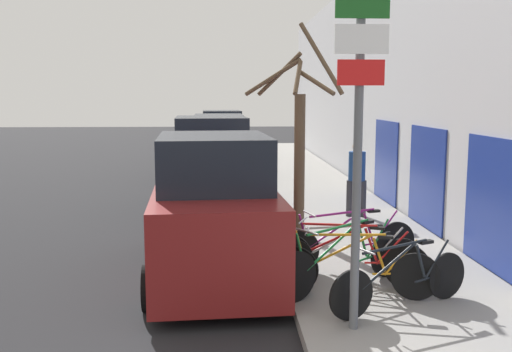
% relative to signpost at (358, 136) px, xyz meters
% --- Properties ---
extents(ground_plane, '(80.00, 80.00, 0.00)m').
position_rel_signpost_xyz_m(ground_plane, '(-1.61, 7.68, -2.39)').
color(ground_plane, black).
extents(sidewalk_curb, '(3.20, 32.00, 0.15)m').
position_rel_signpost_xyz_m(sidewalk_curb, '(0.99, 10.48, -2.32)').
color(sidewalk_curb, gray).
rests_on(sidewalk_curb, ground).
extents(building_facade, '(0.23, 32.00, 6.50)m').
position_rel_signpost_xyz_m(building_facade, '(2.74, 10.40, 0.83)').
color(building_facade, '#BCBCC1').
rests_on(building_facade, ground).
extents(signpost, '(0.59, 0.12, 3.95)m').
position_rel_signpost_xyz_m(signpost, '(0.00, 0.00, 0.00)').
color(signpost, '#595B60').
rests_on(signpost, sidewalk_curb).
extents(bicycle_0, '(2.01, 0.96, 0.87)m').
position_rel_signpost_xyz_m(bicycle_0, '(0.73, 0.58, -1.87)').
color(bicycle_0, black).
rests_on(bicycle_0, sidewalk_curb).
extents(bicycle_1, '(2.18, 0.67, 0.89)m').
position_rel_signpost_xyz_m(bicycle_1, '(0.24, 1.08, -1.86)').
color(bicycle_1, black).
rests_on(bicycle_1, sidewalk_curb).
extents(bicycle_2, '(2.07, 1.42, 0.94)m').
position_rel_signpost_xyz_m(bicycle_2, '(0.18, 1.39, -1.84)').
color(bicycle_2, black).
rests_on(bicycle_2, sidewalk_curb).
extents(bicycle_3, '(2.15, 0.92, 0.89)m').
position_rel_signpost_xyz_m(bicycle_3, '(0.26, 1.64, -1.86)').
color(bicycle_3, black).
rests_on(bicycle_3, sidewalk_curb).
extents(bicycle_4, '(2.21, 0.44, 0.83)m').
position_rel_signpost_xyz_m(bicycle_4, '(0.31, 1.82, -1.88)').
color(bicycle_4, black).
rests_on(bicycle_4, sidewalk_curb).
extents(bicycle_5, '(2.30, 0.74, 0.93)m').
position_rel_signpost_xyz_m(bicycle_5, '(0.45, 2.37, -1.85)').
color(bicycle_5, black).
rests_on(bicycle_5, sidewalk_curb).
extents(parked_car_0, '(2.22, 4.46, 2.25)m').
position_rel_signpost_xyz_m(parked_car_0, '(-1.67, 2.45, -1.36)').
color(parked_car_0, maroon).
rests_on(parked_car_0, ground).
extents(parked_car_1, '(2.25, 4.28, 2.34)m').
position_rel_signpost_xyz_m(parked_car_1, '(-1.84, 7.70, -1.33)').
color(parked_car_1, '#51565B').
rests_on(parked_car_1, ground).
extents(parked_car_2, '(2.02, 4.13, 2.24)m').
position_rel_signpost_xyz_m(parked_car_2, '(-1.73, 12.90, -1.39)').
color(parked_car_2, black).
rests_on(parked_car_2, ground).
extents(parked_car_3, '(2.15, 4.30, 2.22)m').
position_rel_signpost_xyz_m(parked_car_3, '(-1.67, 18.50, -1.38)').
color(parked_car_3, gray).
rests_on(parked_car_3, ground).
extents(pedestrian_near, '(0.44, 0.37, 1.68)m').
position_rel_signpost_xyz_m(pedestrian_near, '(1.44, 6.20, -1.27)').
color(pedestrian_near, '#333338').
rests_on(pedestrian_near, sidewalk_curb).
extents(street_tree, '(1.78, 1.42, 4.04)m').
position_rel_signpost_xyz_m(street_tree, '(-0.09, 4.55, -0.43)').
color(street_tree, brown).
rests_on(street_tree, sidewalk_curb).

